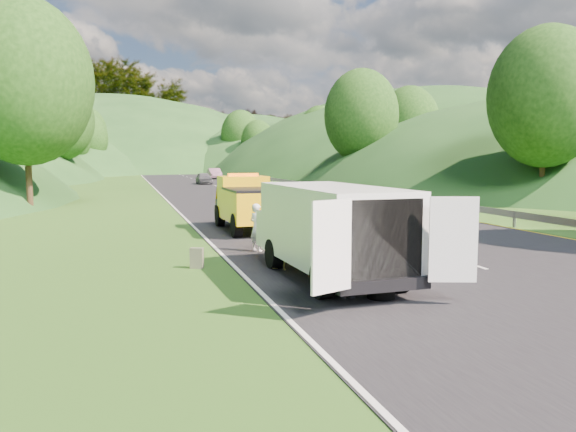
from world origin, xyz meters
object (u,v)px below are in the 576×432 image
object	(u,v)px
worker	(347,299)
child	(281,271)
woman	(257,252)
passing_suv	(375,224)
white_van	(329,227)
suitcase	(197,258)
spare_tire	(381,299)
tow_truck	(248,203)

from	to	relation	value
worker	child	bearing A→B (deg)	109.63
woman	passing_suv	world-z (taller)	woman
white_van	passing_suv	distance (m)	12.77
suitcase	spare_tire	distance (m)	5.97
white_van	suitcase	bearing A→B (deg)	140.62
tow_truck	passing_suv	bearing A→B (deg)	5.96
child	suitcase	bearing A→B (deg)	-162.75
worker	spare_tire	size ratio (longest dim) A/B	2.79
suitcase	spare_tire	xyz separation A→B (m)	(3.60, -4.76, -0.30)
woman	passing_suv	xyz separation A→B (m)	(7.34, 6.16, 0.00)
passing_suv	spare_tire	bearing A→B (deg)	-118.69
spare_tire	woman	bearing A→B (deg)	100.01
woman	child	bearing A→B (deg)	149.64
tow_truck	passing_suv	world-z (taller)	tow_truck
tow_truck	worker	size ratio (longest dim) A/B	3.32
tow_truck	child	distance (m)	8.98
child	worker	xyz separation A→B (m)	(0.60, -3.48, 0.00)
tow_truck	woman	size ratio (longest dim) A/B	3.56
suitcase	passing_suv	bearing A→B (deg)	41.27
woman	child	distance (m)	3.38
spare_tire	passing_suv	size ratio (longest dim) A/B	0.12
worker	white_van	bearing A→B (deg)	90.49
tow_truck	worker	distance (m)	12.39
child	spare_tire	bearing A→B (deg)	-28.11
woman	suitcase	world-z (taller)	woman
worker	suitcase	size ratio (longest dim) A/B	2.92
white_van	child	bearing A→B (deg)	122.29
child	woman	bearing A→B (deg)	130.64
suitcase	passing_suv	distance (m)	12.89
worker	suitcase	bearing A→B (deg)	132.14
woman	child	world-z (taller)	woman
suitcase	spare_tire	bearing A→B (deg)	-52.92
spare_tire	passing_suv	bearing A→B (deg)	65.34
tow_truck	spare_tire	distance (m)	12.62
worker	spare_tire	world-z (taller)	worker
child	spare_tire	world-z (taller)	child
tow_truck	worker	xyz separation A→B (m)	(-0.39, -12.32, -1.22)
tow_truck	woman	bearing A→B (deg)	-99.65
woman	worker	xyz separation A→B (m)	(0.51, -6.86, 0.00)
child	spare_tire	xyz separation A→B (m)	(1.34, -3.71, 0.00)
white_van	passing_suv	xyz separation A→B (m)	(6.48, 10.91, -1.40)
woman	tow_truck	bearing A→B (deg)	-38.30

